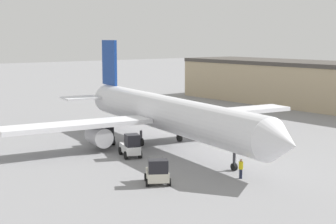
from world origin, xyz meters
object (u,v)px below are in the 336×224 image
ground_crew_worker (241,168)px  pushback_tug (103,136)px  baggage_tug (131,146)px  airplane (164,113)px  belt_loader_truck (158,172)px

ground_crew_worker → pushback_tug: size_ratio=0.47×
ground_crew_worker → baggage_tug: baggage_tug is taller
baggage_tug → pushback_tug: baggage_tug is taller
pushback_tug → airplane: bearing=62.6°
baggage_tug → pushback_tug: bearing=-169.5°
ground_crew_worker → belt_loader_truck: belt_loader_truck is taller
airplane → baggage_tug: 7.51m
baggage_tug → pushback_tug: 7.45m
ground_crew_worker → belt_loader_truck: (-3.13, -6.83, 0.09)m
baggage_tug → belt_loader_truck: (9.68, -3.71, -0.10)m
baggage_tug → belt_loader_truck: bearing=-2.3°
ground_crew_worker → baggage_tug: size_ratio=0.49×
ground_crew_worker → belt_loader_truck: 7.51m
ground_crew_worker → pushback_tug: pushback_tug is taller
belt_loader_truck → pushback_tug: size_ratio=0.85×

